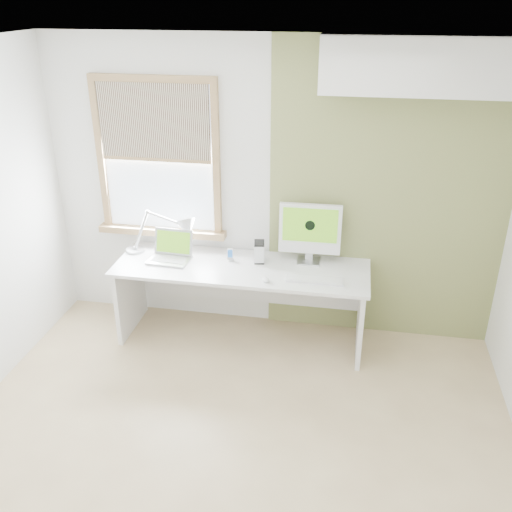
% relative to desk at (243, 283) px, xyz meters
% --- Properties ---
extents(room, '(4.04, 3.54, 2.64)m').
position_rel_desk_xyz_m(room, '(0.19, -1.44, 0.77)').
color(room, tan).
rests_on(room, ground).
extents(accent_wall, '(2.00, 0.02, 2.60)m').
position_rel_desk_xyz_m(accent_wall, '(1.19, 0.30, 0.77)').
color(accent_wall, olive).
rests_on(accent_wall, room).
extents(soffit, '(1.60, 0.40, 0.42)m').
position_rel_desk_xyz_m(soffit, '(1.39, 0.13, 1.87)').
color(soffit, white).
rests_on(soffit, room).
extents(window, '(1.20, 0.14, 1.42)m').
position_rel_desk_xyz_m(window, '(-0.81, 0.27, 1.01)').
color(window, olive).
rests_on(window, room).
extents(desk, '(2.20, 0.70, 0.73)m').
position_rel_desk_xyz_m(desk, '(0.00, 0.00, 0.00)').
color(desk, white).
rests_on(desk, room).
extents(desk_lamp, '(0.72, 0.32, 0.40)m').
position_rel_desk_xyz_m(desk_lamp, '(-0.62, 0.13, 0.40)').
color(desk_lamp, '#B5B7BA').
rests_on(desk_lamp, desk).
extents(laptop, '(0.37, 0.30, 0.25)m').
position_rel_desk_xyz_m(laptop, '(-0.64, -0.02, 0.26)').
color(laptop, '#B5B7BA').
rests_on(laptop, desk).
extents(phone_dock, '(0.07, 0.07, 0.12)m').
position_rel_desk_xyz_m(phone_dock, '(-0.12, 0.04, 0.23)').
color(phone_dock, '#B5B7BA').
rests_on(phone_dock, desk).
extents(external_drive, '(0.11, 0.15, 0.18)m').
position_rel_desk_xyz_m(external_drive, '(0.14, 0.07, 0.29)').
color(external_drive, '#B5B7BA').
rests_on(external_drive, desk).
extents(imac, '(0.53, 0.18, 0.52)m').
position_rel_desk_xyz_m(imac, '(0.56, 0.16, 0.49)').
color(imac, '#B5B7BA').
rests_on(imac, desk).
extents(keyboard, '(0.47, 0.14, 0.02)m').
position_rel_desk_xyz_m(keyboard, '(0.65, -0.21, 0.21)').
color(keyboard, white).
rests_on(keyboard, desk).
extents(mouse, '(0.09, 0.11, 0.03)m').
position_rel_desk_xyz_m(mouse, '(0.25, -0.29, 0.21)').
color(mouse, white).
rests_on(mouse, desk).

